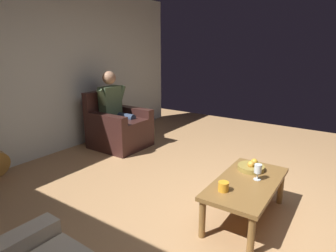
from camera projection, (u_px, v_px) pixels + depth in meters
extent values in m
plane|color=tan|center=(243.00, 213.00, 2.93)|extent=(7.50, 7.50, 0.00)
cube|color=silver|center=(46.00, 71.00, 4.30)|extent=(5.84, 0.06, 2.60)
cube|color=#361C18|center=(120.00, 136.00, 4.85)|extent=(0.80, 0.85, 0.39)
cube|color=#361C18|center=(122.00, 122.00, 4.76)|extent=(0.51, 0.73, 0.10)
cube|color=#361C18|center=(132.00, 114.00, 5.03)|extent=(0.15, 0.85, 0.24)
cube|color=#361C18|center=(105.00, 122.00, 4.51)|extent=(0.15, 0.85, 0.24)
cube|color=#361C18|center=(104.00, 106.00, 4.92)|extent=(0.80, 0.12, 0.55)
cube|color=#4E6444|center=(110.00, 102.00, 4.81)|extent=(0.38, 0.18, 0.53)
sphere|color=#A87A5B|center=(109.00, 78.00, 4.70)|extent=(0.22, 0.22, 0.22)
cylinder|color=#2B384F|center=(124.00, 117.00, 4.86)|extent=(0.13, 0.41, 0.13)
cylinder|color=#2B384F|center=(134.00, 133.00, 4.81)|extent=(0.12, 0.12, 0.49)
cylinder|color=#4E6444|center=(121.00, 94.00, 4.92)|extent=(0.20, 0.09, 0.29)
cylinder|color=#2B384F|center=(115.00, 119.00, 4.68)|extent=(0.13, 0.41, 0.13)
cylinder|color=#2B384F|center=(125.00, 137.00, 4.64)|extent=(0.12, 0.12, 0.49)
cylinder|color=#4E6444|center=(102.00, 97.00, 4.58)|extent=(0.20, 0.09, 0.29)
cube|color=brown|center=(247.00, 183.00, 2.75)|extent=(1.09, 0.55, 0.04)
cylinder|color=brown|center=(281.00, 188.00, 3.08)|extent=(0.06, 0.06, 0.36)
cylinder|color=brown|center=(251.00, 236.00, 2.29)|extent=(0.06, 0.06, 0.36)
cylinder|color=brown|center=(241.00, 178.00, 3.32)|extent=(0.06, 0.06, 0.36)
cylinder|color=brown|center=(202.00, 219.00, 2.53)|extent=(0.06, 0.06, 0.36)
cylinder|color=silver|center=(257.00, 179.00, 2.78)|extent=(0.07, 0.07, 0.01)
cylinder|color=silver|center=(257.00, 176.00, 2.77)|extent=(0.01, 0.01, 0.07)
cylinder|color=silver|center=(258.00, 169.00, 2.75)|extent=(0.07, 0.07, 0.09)
cylinder|color=#590C19|center=(258.00, 171.00, 2.75)|extent=(0.06, 0.06, 0.03)
cylinder|color=olive|center=(251.00, 168.00, 2.99)|extent=(0.27, 0.27, 0.05)
sphere|color=gold|center=(251.00, 164.00, 2.96)|extent=(0.07, 0.07, 0.07)
sphere|color=gold|center=(254.00, 162.00, 3.02)|extent=(0.07, 0.07, 0.07)
cylinder|color=orange|center=(223.00, 187.00, 2.55)|extent=(0.10, 0.10, 0.09)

